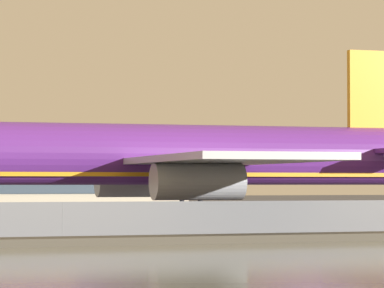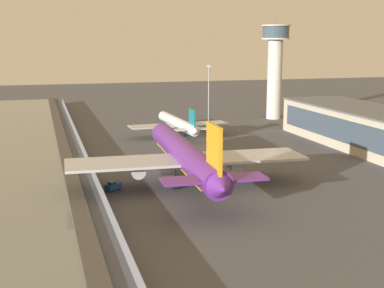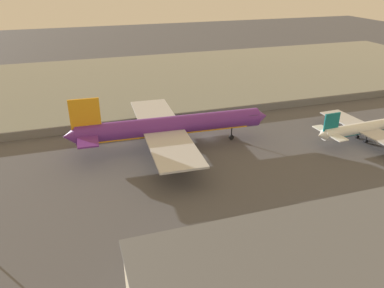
# 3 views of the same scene
# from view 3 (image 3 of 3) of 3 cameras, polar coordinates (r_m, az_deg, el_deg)

# --- Properties ---
(ground_plane) EXTENTS (500.00, 500.00, 0.00)m
(ground_plane) POSITION_cam_3_polar(r_m,az_deg,el_deg) (109.32, 2.61, 0.84)
(ground_plane) COLOR #4C4C51
(waterfront_lagoon) EXTENTS (320.00, 98.00, 0.01)m
(waterfront_lagoon) POSITION_cam_3_polar(r_m,az_deg,el_deg) (173.81, -5.70, 10.05)
(waterfront_lagoon) COLOR gray
(waterfront_lagoon) RESTS_ON ground
(shoreline_seawall) EXTENTS (320.00, 3.00, 0.50)m
(shoreline_seawall) POSITION_cam_3_polar(r_m,az_deg,el_deg) (127.14, -0.62, 4.56)
(shoreline_seawall) COLOR #474238
(shoreline_seawall) RESTS_ON ground
(perimeter_fence) EXTENTS (280.00, 0.10, 2.63)m
(perimeter_fence) POSITION_cam_3_polar(r_m,az_deg,el_deg) (122.76, 0.01, 4.33)
(perimeter_fence) COLOR slate
(perimeter_fence) RESTS_ON ground
(cargo_jet_purple) EXTENTS (56.72, 48.77, 16.01)m
(cargo_jet_purple) POSITION_cam_3_polar(r_m,az_deg,el_deg) (101.75, -3.62, 2.65)
(cargo_jet_purple) COLOR #602889
(cargo_jet_purple) RESTS_ON ground
(passenger_jet_white_teal) EXTENTS (36.13, 31.18, 10.01)m
(passenger_jet_white_teal) POSITION_cam_3_polar(r_m,az_deg,el_deg) (118.36, 25.26, 2.31)
(passenger_jet_white_teal) COLOR white
(passenger_jet_white_teal) RESTS_ON ground
(baggage_tug) EXTENTS (3.13, 3.54, 1.80)m
(baggage_tug) POSITION_cam_3_polar(r_m,az_deg,el_deg) (117.21, -5.41, 2.91)
(baggage_tug) COLOR #19519E
(baggage_tug) RESTS_ON ground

